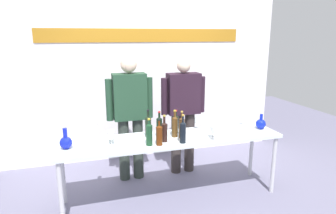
{
  "coord_description": "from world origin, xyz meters",
  "views": [
    {
      "loc": [
        -1.01,
        -3.18,
        1.95
      ],
      "look_at": [
        0.0,
        0.15,
        1.11
      ],
      "focal_mm": 32.11,
      "sensor_mm": 36.0,
      "label": 1
    }
  ],
  "objects_px": {
    "wine_bottle_0": "(149,133)",
    "wine_bottle_6": "(164,131)",
    "display_table": "(172,142)",
    "wine_glass_right_2": "(213,129)",
    "decanter_blue_right": "(261,124)",
    "wine_bottle_1": "(175,125)",
    "wine_bottle_2": "(159,134)",
    "presenter_right": "(183,108)",
    "wine_bottle_5": "(176,123)",
    "wine_bottle_8": "(183,131)",
    "wine_bottle_4": "(148,125)",
    "presenter_left": "(130,111)",
    "wine_glass_left_2": "(111,136)",
    "wine_bottle_7": "(182,127)",
    "wine_glass_right_3": "(243,117)",
    "wine_glass_right_1": "(214,131)",
    "wine_bottle_3": "(159,127)",
    "wine_glass_right_0": "(197,120)",
    "wine_glass_left_0": "(95,128)",
    "wine_glass_left_1": "(111,134)",
    "decanter_blue_left": "(66,142)"
  },
  "relations": [
    {
      "from": "wine_bottle_2",
      "to": "wine_glass_right_2",
      "type": "height_order",
      "value": "wine_bottle_2"
    },
    {
      "from": "presenter_right",
      "to": "wine_bottle_5",
      "type": "xyz_separation_m",
      "value": [
        -0.28,
        -0.51,
        -0.05
      ]
    },
    {
      "from": "display_table",
      "to": "wine_glass_right_2",
      "type": "xyz_separation_m",
      "value": [
        0.45,
        -0.16,
        0.17
      ]
    },
    {
      "from": "wine_bottle_5",
      "to": "wine_bottle_8",
      "type": "distance_m",
      "value": 0.35
    },
    {
      "from": "presenter_left",
      "to": "wine_glass_right_2",
      "type": "relative_size",
      "value": 11.14
    },
    {
      "from": "wine_bottle_0",
      "to": "wine_glass_left_1",
      "type": "xyz_separation_m",
      "value": [
        -0.38,
        0.24,
        -0.04
      ]
    },
    {
      "from": "wine_bottle_5",
      "to": "wine_bottle_7",
      "type": "height_order",
      "value": "wine_bottle_7"
    },
    {
      "from": "wine_glass_right_0",
      "to": "wine_glass_right_2",
      "type": "distance_m",
      "value": 0.39
    },
    {
      "from": "wine_glass_left_1",
      "to": "presenter_right",
      "type": "bearing_deg",
      "value": 28.57
    },
    {
      "from": "wine_glass_left_2",
      "to": "display_table",
      "type": "bearing_deg",
      "value": 3.07
    },
    {
      "from": "wine_bottle_6",
      "to": "wine_bottle_3",
      "type": "bearing_deg",
      "value": 97.76
    },
    {
      "from": "wine_bottle_1",
      "to": "wine_bottle_6",
      "type": "bearing_deg",
      "value": -142.8
    },
    {
      "from": "wine_bottle_4",
      "to": "wine_glass_left_2",
      "type": "distance_m",
      "value": 0.47
    },
    {
      "from": "wine_bottle_1",
      "to": "wine_glass_left_2",
      "type": "height_order",
      "value": "wine_bottle_1"
    },
    {
      "from": "wine_bottle_0",
      "to": "wine_bottle_6",
      "type": "distance_m",
      "value": 0.2
    },
    {
      "from": "wine_bottle_8",
      "to": "wine_glass_right_1",
      "type": "relative_size",
      "value": 2.06
    },
    {
      "from": "wine_bottle_0",
      "to": "wine_glass_right_3",
      "type": "height_order",
      "value": "wine_bottle_0"
    },
    {
      "from": "wine_bottle_1",
      "to": "wine_bottle_4",
      "type": "height_order",
      "value": "wine_bottle_4"
    },
    {
      "from": "wine_bottle_3",
      "to": "wine_bottle_5",
      "type": "distance_m",
      "value": 0.26
    },
    {
      "from": "wine_bottle_3",
      "to": "presenter_right",
      "type": "bearing_deg",
      "value": 50.15
    },
    {
      "from": "wine_bottle_0",
      "to": "wine_bottle_3",
      "type": "height_order",
      "value": "wine_bottle_3"
    },
    {
      "from": "wine_bottle_1",
      "to": "wine_glass_right_2",
      "type": "height_order",
      "value": "wine_bottle_1"
    },
    {
      "from": "wine_glass_right_2",
      "to": "presenter_left",
      "type": "bearing_deg",
      "value": 135.52
    },
    {
      "from": "wine_bottle_2",
      "to": "wine_bottle_0",
      "type": "bearing_deg",
      "value": 166.69
    },
    {
      "from": "presenter_right",
      "to": "wine_bottle_8",
      "type": "distance_m",
      "value": 0.91
    },
    {
      "from": "wine_bottle_7",
      "to": "wine_glass_right_1",
      "type": "height_order",
      "value": "wine_bottle_7"
    },
    {
      "from": "decanter_blue_right",
      "to": "wine_bottle_6",
      "type": "height_order",
      "value": "wine_bottle_6"
    },
    {
      "from": "wine_bottle_5",
      "to": "wine_bottle_7",
      "type": "relative_size",
      "value": 0.89
    },
    {
      "from": "presenter_left",
      "to": "wine_bottle_0",
      "type": "height_order",
      "value": "presenter_left"
    },
    {
      "from": "decanter_blue_right",
      "to": "wine_bottle_1",
      "type": "height_order",
      "value": "wine_bottle_1"
    },
    {
      "from": "wine_bottle_6",
      "to": "presenter_right",
      "type": "bearing_deg",
      "value": 56.8
    },
    {
      "from": "wine_glass_left_0",
      "to": "wine_bottle_4",
      "type": "bearing_deg",
      "value": -14.04
    },
    {
      "from": "presenter_left",
      "to": "wine_glass_left_0",
      "type": "relative_size",
      "value": 10.0
    },
    {
      "from": "wine_glass_left_0",
      "to": "wine_glass_left_2",
      "type": "bearing_deg",
      "value": -61.4
    },
    {
      "from": "wine_bottle_3",
      "to": "wine_glass_right_2",
      "type": "relative_size",
      "value": 2.1
    },
    {
      "from": "wine_bottle_4",
      "to": "wine_glass_right_2",
      "type": "height_order",
      "value": "wine_bottle_4"
    },
    {
      "from": "wine_bottle_7",
      "to": "wine_glass_right_3",
      "type": "height_order",
      "value": "wine_bottle_7"
    },
    {
      "from": "wine_glass_right_0",
      "to": "display_table",
      "type": "bearing_deg",
      "value": -151.28
    },
    {
      "from": "display_table",
      "to": "wine_glass_right_1",
      "type": "xyz_separation_m",
      "value": [
        0.43,
        -0.24,
        0.17
      ]
    },
    {
      "from": "wine_bottle_4",
      "to": "wine_bottle_6",
      "type": "relative_size",
      "value": 1.07
    },
    {
      "from": "presenter_left",
      "to": "wine_glass_left_2",
      "type": "xyz_separation_m",
      "value": [
        -0.33,
        -0.69,
        -0.09
      ]
    },
    {
      "from": "wine_bottle_1",
      "to": "wine_glass_right_0",
      "type": "xyz_separation_m",
      "value": [
        0.37,
        0.21,
        -0.02
      ]
    },
    {
      "from": "wine_glass_right_2",
      "to": "wine_bottle_1",
      "type": "bearing_deg",
      "value": 156.77
    },
    {
      "from": "decanter_blue_left",
      "to": "wine_bottle_8",
      "type": "relative_size",
      "value": 0.7
    },
    {
      "from": "wine_bottle_3",
      "to": "wine_glass_left_2",
      "type": "bearing_deg",
      "value": -172.78
    },
    {
      "from": "decanter_blue_right",
      "to": "wine_bottle_7",
      "type": "bearing_deg",
      "value": -178.14
    },
    {
      "from": "presenter_left",
      "to": "wine_bottle_1",
      "type": "xyz_separation_m",
      "value": [
        0.42,
        -0.63,
        -0.06
      ]
    },
    {
      "from": "wine_bottle_0",
      "to": "wine_bottle_1",
      "type": "distance_m",
      "value": 0.4
    },
    {
      "from": "wine_bottle_0",
      "to": "wine_bottle_1",
      "type": "xyz_separation_m",
      "value": [
        0.35,
        0.19,
        0.0
      ]
    },
    {
      "from": "presenter_right",
      "to": "wine_bottle_1",
      "type": "relative_size",
      "value": 5.07
    }
  ]
}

